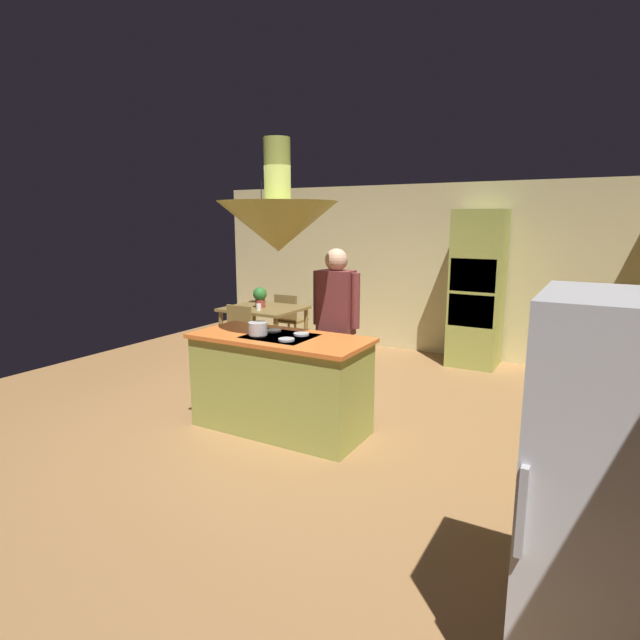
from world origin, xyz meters
TOP-DOWN VIEW (x-y plane):
  - ground at (0.00, 0.00)m, footprint 8.16×8.16m
  - wall_back at (0.00, 3.45)m, footprint 6.80×0.10m
  - kitchen_island at (0.00, -0.20)m, footprint 1.72×0.78m
  - counter_run_right at (2.84, 0.60)m, footprint 0.73×2.19m
  - oven_tower at (1.10, 3.04)m, footprint 0.66×0.62m
  - refrigerator at (2.80, -1.90)m, footprint 0.72×0.74m
  - dining_table at (-1.70, 1.90)m, footprint 1.09×0.92m
  - person_at_island at (0.26, 0.46)m, footprint 0.53×0.23m
  - range_hood at (0.00, -0.20)m, footprint 1.10×1.10m
  - pendant_light_over_table at (-1.70, 1.90)m, footprint 0.32×0.32m
  - chair_facing_island at (-1.70, 1.22)m, footprint 0.40×0.40m
  - chair_by_back_wall at (-1.70, 2.58)m, footprint 0.40×0.40m
  - potted_plant_on_table at (-1.74, 1.87)m, footprint 0.20×0.20m
  - cup_on_table at (-1.62, 1.67)m, footprint 0.07×0.07m
  - canister_flour at (2.84, 0.06)m, footprint 0.11×0.11m
  - canister_sugar at (2.84, 0.24)m, footprint 0.11×0.11m
  - canister_tea at (2.84, 0.42)m, footprint 0.12×0.12m
  - microwave_on_counter at (2.84, 1.25)m, footprint 0.46×0.36m
  - cooking_pot_on_cooktop at (-0.16, -0.33)m, footprint 0.18×0.18m

SIDE VIEW (x-z plane):
  - ground at x=0.00m, z-range 0.00..0.00m
  - kitchen_island at x=0.00m, z-range -0.01..0.95m
  - counter_run_right at x=2.84m, z-range 0.01..0.95m
  - chair_facing_island at x=-1.70m, z-range 0.07..0.94m
  - chair_by_back_wall at x=-1.70m, z-range 0.07..0.94m
  - dining_table at x=-1.70m, z-range 0.28..1.04m
  - cup_on_table at x=-1.62m, z-range 0.76..0.85m
  - refrigerator at x=2.80m, z-range 0.00..1.75m
  - potted_plant_on_table at x=-1.74m, z-range 0.78..1.08m
  - person_at_island at x=0.26m, z-range 0.13..1.88m
  - canister_flour at x=2.84m, z-range 0.94..1.09m
  - canister_tea at x=2.84m, z-range 0.94..1.09m
  - cooking_pot_on_cooktop at x=-0.16m, z-range 0.96..1.08m
  - canister_sugar at x=2.84m, z-range 0.94..1.15m
  - microwave_on_counter at x=2.84m, z-range 0.94..1.22m
  - oven_tower at x=1.10m, z-range 0.00..2.16m
  - wall_back at x=0.00m, z-range 0.00..2.55m
  - pendant_light_over_table at x=-1.70m, z-range 1.45..2.27m
  - range_hood at x=0.00m, z-range 1.49..2.49m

